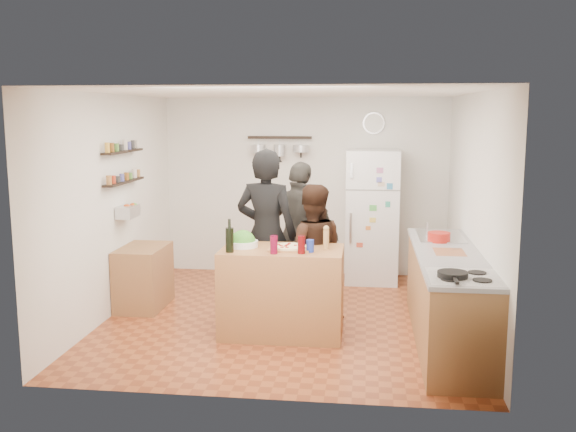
# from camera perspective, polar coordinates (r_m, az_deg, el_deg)

# --- Properties ---
(room_shell) EXTENTS (4.20, 4.20, 4.20)m
(room_shell) POSITION_cam_1_polar(r_m,az_deg,el_deg) (7.43, 0.27, 1.11)
(room_shell) COLOR brown
(room_shell) RESTS_ON ground
(prep_island) EXTENTS (1.25, 0.72, 0.91)m
(prep_island) POSITION_cam_1_polar(r_m,az_deg,el_deg) (6.70, -0.53, -6.74)
(prep_island) COLOR #9B6338
(prep_island) RESTS_ON floor
(pizza_board) EXTENTS (0.42, 0.34, 0.02)m
(pizza_board) POSITION_cam_1_polar(r_m,az_deg,el_deg) (6.56, 0.14, -2.90)
(pizza_board) COLOR #986337
(pizza_board) RESTS_ON prep_island
(pizza) EXTENTS (0.34, 0.34, 0.02)m
(pizza) POSITION_cam_1_polar(r_m,az_deg,el_deg) (6.56, 0.14, -2.74)
(pizza) COLOR beige
(pizza) RESTS_ON pizza_board
(salad_bowl) EXTENTS (0.32, 0.32, 0.06)m
(salad_bowl) POSITION_cam_1_polar(r_m,az_deg,el_deg) (6.70, -4.05, -2.48)
(salad_bowl) COLOR silver
(salad_bowl) RESTS_ON prep_island
(wine_bottle) EXTENTS (0.08, 0.08, 0.25)m
(wine_bottle) POSITION_cam_1_polar(r_m,az_deg,el_deg) (6.44, -5.21, -2.14)
(wine_bottle) COLOR black
(wine_bottle) RESTS_ON prep_island
(wine_glass_near) EXTENTS (0.07, 0.07, 0.18)m
(wine_glass_near) POSITION_cam_1_polar(r_m,az_deg,el_deg) (6.35, -1.27, -2.57)
(wine_glass_near) COLOR #5C0722
(wine_glass_near) RESTS_ON prep_island
(wine_glass_far) EXTENTS (0.07, 0.07, 0.18)m
(wine_glass_far) POSITION_cam_1_polar(r_m,az_deg,el_deg) (6.35, 1.20, -2.57)
(wine_glass_far) COLOR #540709
(wine_glass_far) RESTS_ON prep_island
(pepper_mill) EXTENTS (0.06, 0.06, 0.19)m
(pepper_mill) POSITION_cam_1_polar(r_m,az_deg,el_deg) (6.58, 3.41, -2.11)
(pepper_mill) COLOR #A67A45
(pepper_mill) RESTS_ON prep_island
(salt_canister) EXTENTS (0.08, 0.08, 0.13)m
(salt_canister) POSITION_cam_1_polar(r_m,az_deg,el_deg) (6.43, 1.98, -2.68)
(salt_canister) COLOR navy
(salt_canister) RESTS_ON prep_island
(person_left) EXTENTS (0.77, 0.57, 1.91)m
(person_left) POSITION_cam_1_polar(r_m,az_deg,el_deg) (7.14, -1.92, -1.63)
(person_left) COLOR black
(person_left) RESTS_ON floor
(person_center) EXTENTS (0.81, 0.66, 1.53)m
(person_center) POSITION_cam_1_polar(r_m,az_deg,el_deg) (7.03, 2.09, -3.37)
(person_center) COLOR black
(person_center) RESTS_ON floor
(person_back) EXTENTS (1.09, 0.84, 1.72)m
(person_back) POSITION_cam_1_polar(r_m,az_deg,el_deg) (7.68, 1.16, -1.56)
(person_back) COLOR #312F2C
(person_back) RESTS_ON floor
(counter_run) EXTENTS (0.63, 2.63, 0.90)m
(counter_run) POSITION_cam_1_polar(r_m,az_deg,el_deg) (6.69, 14.03, -7.10)
(counter_run) COLOR #9E7042
(counter_run) RESTS_ON floor
(stove_top) EXTENTS (0.60, 0.62, 0.02)m
(stove_top) POSITION_cam_1_polar(r_m,az_deg,el_deg) (5.66, 15.37, -5.30)
(stove_top) COLOR white
(stove_top) RESTS_ON counter_run
(skillet) EXTENTS (0.26, 0.26, 0.05)m
(skillet) POSITION_cam_1_polar(r_m,az_deg,el_deg) (5.60, 14.43, -5.05)
(skillet) COLOR black
(skillet) RESTS_ON stove_top
(sink) EXTENTS (0.50, 0.80, 0.03)m
(sink) POSITION_cam_1_polar(r_m,az_deg,el_deg) (7.40, 13.38, -1.81)
(sink) COLOR silver
(sink) RESTS_ON counter_run
(cutting_board) EXTENTS (0.30, 0.40, 0.02)m
(cutting_board) POSITION_cam_1_polar(r_m,az_deg,el_deg) (6.60, 14.16, -3.20)
(cutting_board) COLOR #995937
(cutting_board) RESTS_ON counter_run
(red_bowl) EXTENTS (0.24, 0.24, 0.10)m
(red_bowl) POSITION_cam_1_polar(r_m,az_deg,el_deg) (7.08, 13.26, -1.83)
(red_bowl) COLOR #B31D14
(red_bowl) RESTS_ON counter_run
(fridge) EXTENTS (0.70, 0.68, 1.80)m
(fridge) POSITION_cam_1_polar(r_m,az_deg,el_deg) (8.78, 7.48, -0.03)
(fridge) COLOR white
(fridge) RESTS_ON floor
(wall_clock) EXTENTS (0.30, 0.03, 0.30)m
(wall_clock) POSITION_cam_1_polar(r_m,az_deg,el_deg) (9.00, 7.63, 8.18)
(wall_clock) COLOR silver
(wall_clock) RESTS_ON back_wall
(spice_shelf_lower) EXTENTS (0.12, 1.00, 0.02)m
(spice_shelf_lower) POSITION_cam_1_polar(r_m,az_deg,el_deg) (7.69, -14.35, 2.97)
(spice_shelf_lower) COLOR black
(spice_shelf_lower) RESTS_ON left_wall
(spice_shelf_upper) EXTENTS (0.12, 1.00, 0.02)m
(spice_shelf_upper) POSITION_cam_1_polar(r_m,az_deg,el_deg) (7.66, -14.46, 5.57)
(spice_shelf_upper) COLOR black
(spice_shelf_upper) RESTS_ON left_wall
(produce_basket) EXTENTS (0.18, 0.35, 0.14)m
(produce_basket) POSITION_cam_1_polar(r_m,az_deg,el_deg) (7.72, -14.04, 0.39)
(produce_basket) COLOR silver
(produce_basket) RESTS_ON left_wall
(side_table) EXTENTS (0.50, 0.80, 0.73)m
(side_table) POSITION_cam_1_polar(r_m,az_deg,el_deg) (7.83, -12.71, -5.31)
(side_table) COLOR #9E7542
(side_table) RESTS_ON floor
(pot_rack) EXTENTS (0.90, 0.04, 0.04)m
(pot_rack) POSITION_cam_1_polar(r_m,az_deg,el_deg) (9.01, -0.75, 6.99)
(pot_rack) COLOR black
(pot_rack) RESTS_ON back_wall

